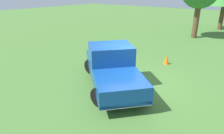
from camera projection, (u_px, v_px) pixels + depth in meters
ground_plane at (134, 83)px, 9.15m from camera, size 80.00×80.00×0.00m
pickup_truck at (111, 65)px, 8.70m from camera, size 4.91×4.58×1.81m
traffic_cone at (167, 59)px, 11.42m from camera, size 0.32×0.32×0.55m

